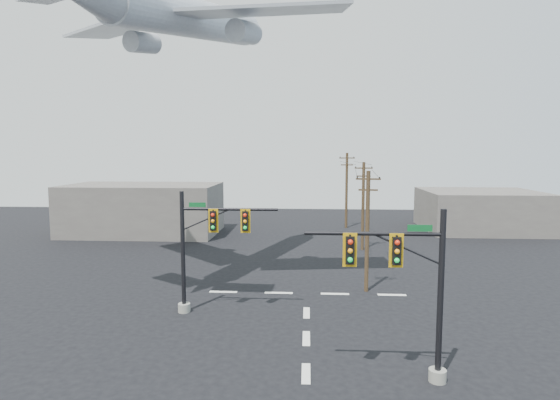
# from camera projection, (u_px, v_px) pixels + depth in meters

# --- Properties ---
(ground) EXTENTS (120.00, 120.00, 0.00)m
(ground) POSITION_uv_depth(u_px,v_px,m) (306.00, 374.00, 21.36)
(ground) COLOR black
(ground) RESTS_ON ground
(lane_markings) EXTENTS (14.00, 21.20, 0.01)m
(lane_markings) POSITION_uv_depth(u_px,v_px,m) (306.00, 329.00, 26.65)
(lane_markings) COLOR white
(lane_markings) RESTS_ON ground
(signal_mast_near) EXTENTS (6.30, 0.85, 7.69)m
(signal_mast_near) POSITION_uv_depth(u_px,v_px,m) (412.00, 292.00, 20.22)
(signal_mast_near) COLOR gray
(signal_mast_near) RESTS_ON ground
(signal_mast_far) EXTENTS (6.32, 0.84, 7.65)m
(signal_mast_far) POSITION_uv_depth(u_px,v_px,m) (202.00, 249.00, 28.93)
(signal_mast_far) COLOR gray
(signal_mast_far) RESTS_ON ground
(utility_pole_a) EXTENTS (1.74, 0.31, 8.71)m
(utility_pole_a) POSITION_uv_depth(u_px,v_px,m) (367.00, 229.00, 33.31)
(utility_pole_a) COLOR #48351F
(utility_pole_a) RESTS_ON ground
(utility_pole_b) EXTENTS (1.81, 0.30, 8.96)m
(utility_pole_b) POSITION_uv_depth(u_px,v_px,m) (363.00, 204.00, 47.30)
(utility_pole_b) COLOR #48351F
(utility_pole_b) RESTS_ON ground
(utility_pole_c) EXTENTS (2.01, 0.33, 9.79)m
(utility_pole_c) POSITION_uv_depth(u_px,v_px,m) (347.00, 189.00, 60.77)
(utility_pole_c) COLOR #48351F
(utility_pole_c) RESTS_ON ground
(power_lines) EXTENTS (2.95, 27.78, 0.52)m
(power_lines) POSITION_uv_depth(u_px,v_px,m) (359.00, 167.00, 46.62)
(power_lines) COLOR black
(airliner) EXTENTS (23.45, 25.39, 6.83)m
(airliner) POSITION_uv_depth(u_px,v_px,m) (192.00, 19.00, 34.89)
(airliner) COLOR #B6BDC4
(building_left) EXTENTS (18.00, 10.00, 6.00)m
(building_left) POSITION_uv_depth(u_px,v_px,m) (143.00, 209.00, 56.96)
(building_left) COLOR #67625B
(building_left) RESTS_ON ground
(building_right) EXTENTS (14.00, 12.00, 5.00)m
(building_right) POSITION_uv_depth(u_px,v_px,m) (480.00, 210.00, 59.49)
(building_right) COLOR #67625B
(building_right) RESTS_ON ground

